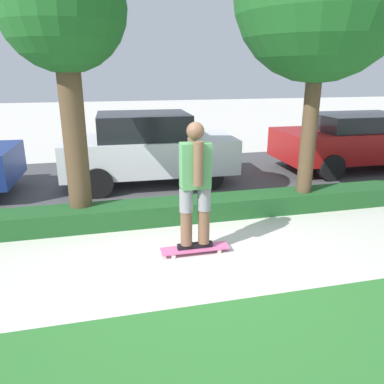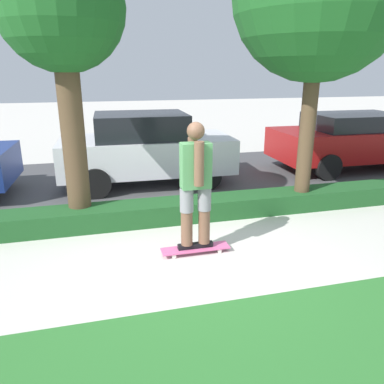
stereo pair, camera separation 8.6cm
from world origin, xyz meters
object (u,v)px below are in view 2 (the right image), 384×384
(tree_near, at_px, (61,14))
(skater_person, at_px, (196,184))
(skateboard, at_px, (195,249))
(parked_car_middle, at_px, (146,148))
(parked_car_rear, at_px, (356,139))

(tree_near, bearing_deg, skater_person, -42.48)
(skateboard, bearing_deg, tree_near, 137.52)
(tree_near, bearing_deg, parked_car_middle, 57.37)
(skateboard, bearing_deg, parked_car_middle, 92.87)
(skateboard, height_order, skater_person, skater_person)
(skater_person, bearing_deg, parked_car_rear, 34.59)
(parked_car_middle, bearing_deg, tree_near, -120.86)
(skateboard, height_order, tree_near, tree_near)
(parked_car_middle, xyz_separation_m, parked_car_rear, (5.66, 0.03, -0.05))
(parked_car_rear, bearing_deg, skater_person, -144.47)
(skater_person, xyz_separation_m, tree_near, (-1.63, 1.49, 2.27))
(skateboard, bearing_deg, parked_car_rear, 34.59)
(tree_near, bearing_deg, parked_car_rear, 17.81)
(skateboard, xyz_separation_m, parked_car_rear, (5.47, 3.77, 0.72))
(skater_person, distance_m, tree_near, 3.17)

